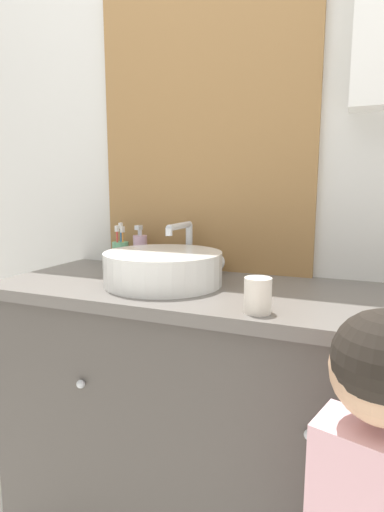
# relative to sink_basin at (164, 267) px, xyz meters

# --- Properties ---
(wall_back) EXTENTS (3.20, 0.18, 2.50)m
(wall_back) POSITION_rel_sink_basin_xyz_m (0.18, 0.30, 0.33)
(wall_back) COLOR silver
(wall_back) RESTS_ON ground_plane
(vanity_counter) EXTENTS (1.38, 0.53, 0.89)m
(vanity_counter) POSITION_rel_sink_basin_xyz_m (0.16, 0.01, -0.50)
(vanity_counter) COLOR #4C4742
(vanity_counter) RESTS_ON ground_plane
(sink_basin) EXTENTS (0.37, 0.42, 0.18)m
(sink_basin) POSITION_rel_sink_basin_xyz_m (0.00, 0.00, 0.00)
(sink_basin) COLOR white
(sink_basin) RESTS_ON vanity_counter
(toothbrush_holder) EXTENTS (0.06, 0.06, 0.17)m
(toothbrush_holder) POSITION_rel_sink_basin_xyz_m (-0.27, 0.18, -0.00)
(toothbrush_holder) COLOR #66B27F
(toothbrush_holder) RESTS_ON vanity_counter
(soap_dispenser) EXTENTS (0.05, 0.05, 0.16)m
(soap_dispenser) POSITION_rel_sink_basin_xyz_m (-0.19, 0.19, 0.01)
(soap_dispenser) COLOR #CCA3BC
(soap_dispenser) RESTS_ON vanity_counter
(drinking_cup) EXTENTS (0.07, 0.07, 0.09)m
(drinking_cup) POSITION_rel_sink_basin_xyz_m (0.34, -0.19, -0.01)
(drinking_cup) COLOR silver
(drinking_cup) RESTS_ON vanity_counter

